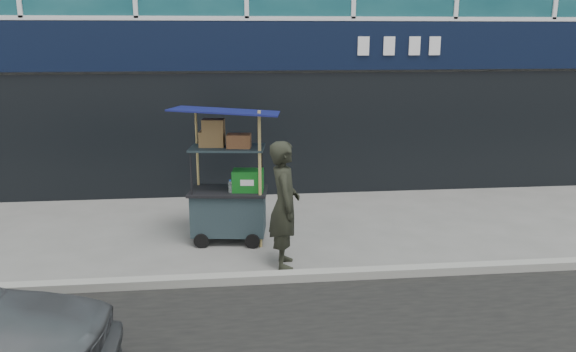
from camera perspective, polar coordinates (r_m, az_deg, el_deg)
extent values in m
plane|color=#60605C|center=(7.57, -2.67, -10.09)|extent=(80.00, 80.00, 0.00)
cube|color=gray|center=(7.36, -2.57, -10.30)|extent=(80.00, 0.18, 0.12)
cube|color=black|center=(10.76, -4.15, 13.02)|extent=(15.68, 0.06, 0.90)
cube|color=black|center=(10.97, -4.00, 4.11)|extent=(15.68, 0.04, 2.40)
cube|color=#1B292E|center=(8.69, -6.02, -3.66)|extent=(1.17, 0.77, 0.64)
cylinder|color=black|center=(8.55, -8.81, -6.54)|extent=(0.22, 0.07, 0.22)
cylinder|color=black|center=(8.45, -3.63, -6.64)|extent=(0.22, 0.07, 0.22)
cube|color=black|center=(8.60, -6.08, -1.51)|extent=(1.25, 0.86, 0.04)
cylinder|color=black|center=(8.33, -9.81, 0.17)|extent=(0.03, 0.03, 0.69)
cylinder|color=black|center=(8.20, -2.87, 0.14)|extent=(0.03, 0.03, 0.69)
cylinder|color=black|center=(8.86, -9.16, 1.03)|extent=(0.03, 0.03, 0.69)
cylinder|color=black|center=(8.73, -2.63, 1.01)|extent=(0.03, 0.03, 0.69)
cube|color=#1B292E|center=(8.44, -6.20, 2.87)|extent=(1.17, 0.77, 0.03)
cylinder|color=#A38B49|center=(8.22, -2.87, -0.48)|extent=(0.05, 0.05, 2.06)
cylinder|color=#A38B49|center=(8.89, -9.12, 0.16)|extent=(0.04, 0.04, 1.97)
cube|color=#0C1245|center=(8.35, -6.30, 6.57)|extent=(1.68, 1.29, 0.18)
cube|color=#0F651B|center=(8.47, -4.08, -0.44)|extent=(0.49, 0.38, 0.32)
cylinder|color=silver|center=(8.39, -5.88, -1.12)|extent=(0.07, 0.07, 0.18)
cylinder|color=blue|center=(8.36, -5.89, -0.46)|extent=(0.03, 0.03, 0.02)
cube|color=olive|center=(8.49, -7.72, 3.78)|extent=(0.40, 0.32, 0.23)
cube|color=olive|center=(8.35, -5.01, 3.58)|extent=(0.38, 0.30, 0.20)
cube|color=olive|center=(8.44, -7.60, 5.13)|extent=(0.35, 0.28, 0.18)
imported|color=black|center=(7.58, -0.37, -2.95)|extent=(0.44, 0.65, 1.76)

